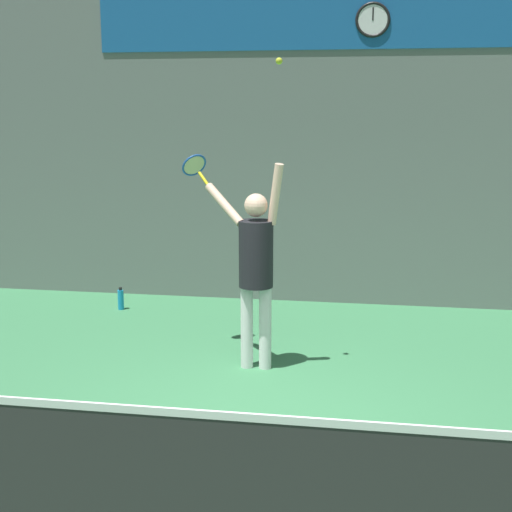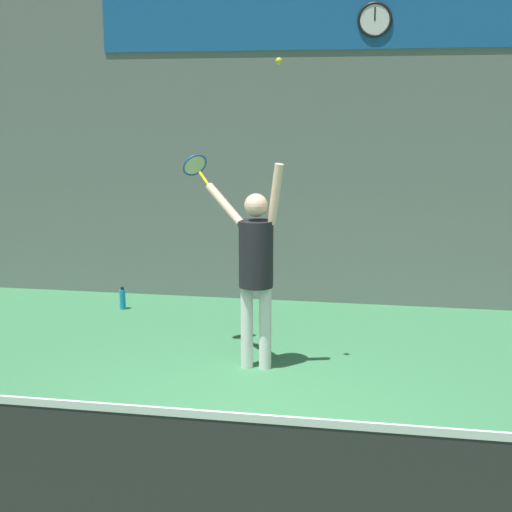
% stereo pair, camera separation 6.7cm
% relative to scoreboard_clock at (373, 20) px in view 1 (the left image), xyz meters
% --- Properties ---
extents(ground_plane, '(18.00, 18.00, 0.00)m').
position_rel_scoreboard_clock_xyz_m(ground_plane, '(-0.80, -4.56, -3.82)').
color(ground_plane, '#387A4C').
extents(back_wall, '(18.00, 0.10, 5.00)m').
position_rel_scoreboard_clock_xyz_m(back_wall, '(-0.80, 0.08, -1.32)').
color(back_wall, slate).
rests_on(back_wall, ground_plane).
extents(sponsor_banner, '(5.81, 0.02, 0.73)m').
position_rel_scoreboard_clock_xyz_m(sponsor_banner, '(-0.80, 0.02, -0.00)').
color(sponsor_banner, '#195B9E').
extents(scoreboard_clock, '(0.45, 0.04, 0.45)m').
position_rel_scoreboard_clock_xyz_m(scoreboard_clock, '(0.00, 0.00, 0.00)').
color(scoreboard_clock, white).
extents(court_net, '(8.70, 0.07, 1.06)m').
position_rel_scoreboard_clock_xyz_m(court_net, '(-0.80, -5.97, -3.32)').
color(court_net, '#333333').
rests_on(court_net, ground_plane).
extents(tennis_player, '(0.92, 0.56, 2.16)m').
position_rel_scoreboard_clock_xyz_m(tennis_player, '(-1.09, -2.69, -2.67)').
color(tennis_player, white).
rests_on(tennis_player, ground_plane).
extents(tennis_racket, '(0.40, 0.41, 0.34)m').
position_rel_scoreboard_clock_xyz_m(tennis_racket, '(-1.85, -2.16, -1.75)').
color(tennis_racket, yellow).
extents(tennis_ball, '(0.07, 0.07, 0.07)m').
position_rel_scoreboard_clock_xyz_m(tennis_ball, '(-0.85, -2.80, -0.68)').
color(tennis_ball, '#CCDB2D').
extents(water_bottle, '(0.08, 0.08, 0.31)m').
position_rel_scoreboard_clock_xyz_m(water_bottle, '(-3.27, -0.80, -3.68)').
color(water_bottle, '#198CCC').
rests_on(water_bottle, ground_plane).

